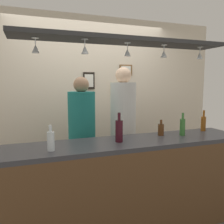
{
  "coord_description": "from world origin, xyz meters",
  "views": [
    {
      "loc": [
        -0.94,
        -2.5,
        1.57
      ],
      "look_at": [
        0.0,
        0.1,
        1.22
      ],
      "focal_mm": 37.2,
      "sensor_mm": 36.0,
      "label": 1
    }
  ],
  "objects_px": {
    "person_middle_teal_shirt": "(82,129)",
    "person_right_white_patterned_shirt": "(123,120)",
    "picture_frame_crest": "(89,81)",
    "bottle_beer_brown_stubby": "(161,129)",
    "bottle_soda_clear": "(51,141)",
    "bottle_wine_dark_red": "(119,130)",
    "bottle_beer_green_import": "(182,126)",
    "picture_frame_lower_pair": "(120,89)",
    "picture_frame_upper_small": "(126,70)",
    "bottle_beer_amber_tall": "(203,123)"
  },
  "relations": [
    {
      "from": "person_middle_teal_shirt",
      "to": "person_right_white_patterned_shirt",
      "type": "relative_size",
      "value": 0.93
    },
    {
      "from": "person_right_white_patterned_shirt",
      "to": "picture_frame_crest",
      "type": "distance_m",
      "value": 0.94
    },
    {
      "from": "person_middle_teal_shirt",
      "to": "bottle_beer_brown_stubby",
      "type": "relative_size",
      "value": 9.13
    },
    {
      "from": "person_right_white_patterned_shirt",
      "to": "bottle_soda_clear",
      "type": "bearing_deg",
      "value": -142.53
    },
    {
      "from": "bottle_beer_brown_stubby",
      "to": "bottle_soda_clear",
      "type": "xyz_separation_m",
      "value": [
        -1.24,
        -0.2,
        0.02
      ]
    },
    {
      "from": "person_middle_teal_shirt",
      "to": "bottle_wine_dark_red",
      "type": "distance_m",
      "value": 0.74
    },
    {
      "from": "bottle_wine_dark_red",
      "to": "picture_frame_crest",
      "type": "bearing_deg",
      "value": 88.01
    },
    {
      "from": "picture_frame_crest",
      "to": "bottle_soda_clear",
      "type": "bearing_deg",
      "value": -116.04
    },
    {
      "from": "bottle_beer_green_import",
      "to": "picture_frame_lower_pair",
      "type": "height_order",
      "value": "picture_frame_lower_pair"
    },
    {
      "from": "picture_frame_crest",
      "to": "bottle_wine_dark_red",
      "type": "bearing_deg",
      "value": -91.99
    },
    {
      "from": "person_right_white_patterned_shirt",
      "to": "bottle_beer_brown_stubby",
      "type": "distance_m",
      "value": 0.62
    },
    {
      "from": "bottle_wine_dark_red",
      "to": "picture_frame_crest",
      "type": "height_order",
      "value": "picture_frame_crest"
    },
    {
      "from": "bottle_soda_clear",
      "to": "picture_frame_upper_small",
      "type": "relative_size",
      "value": 1.05
    },
    {
      "from": "person_right_white_patterned_shirt",
      "to": "picture_frame_upper_small",
      "type": "relative_size",
      "value": 8.06
    },
    {
      "from": "person_right_white_patterned_shirt",
      "to": "picture_frame_lower_pair",
      "type": "distance_m",
      "value": 0.85
    },
    {
      "from": "bottle_soda_clear",
      "to": "bottle_beer_green_import",
      "type": "height_order",
      "value": "bottle_beer_green_import"
    },
    {
      "from": "bottle_beer_green_import",
      "to": "bottle_wine_dark_red",
      "type": "distance_m",
      "value": 0.79
    },
    {
      "from": "bottle_wine_dark_red",
      "to": "person_middle_teal_shirt",
      "type": "bearing_deg",
      "value": 108.56
    },
    {
      "from": "bottle_beer_brown_stubby",
      "to": "bottle_wine_dark_red",
      "type": "relative_size",
      "value": 0.6
    },
    {
      "from": "person_right_white_patterned_shirt",
      "to": "bottle_beer_green_import",
      "type": "bearing_deg",
      "value": -55.62
    },
    {
      "from": "picture_frame_upper_small",
      "to": "bottle_beer_brown_stubby",
      "type": "bearing_deg",
      "value": -95.08
    },
    {
      "from": "person_middle_teal_shirt",
      "to": "bottle_beer_brown_stubby",
      "type": "bearing_deg",
      "value": -36.22
    },
    {
      "from": "picture_frame_crest",
      "to": "picture_frame_lower_pair",
      "type": "relative_size",
      "value": 0.87
    },
    {
      "from": "person_right_white_patterned_shirt",
      "to": "bottle_beer_green_import",
      "type": "xyz_separation_m",
      "value": [
        0.46,
        -0.67,
        0.0
      ]
    },
    {
      "from": "picture_frame_crest",
      "to": "picture_frame_upper_small",
      "type": "height_order",
      "value": "picture_frame_upper_small"
    },
    {
      "from": "bottle_beer_amber_tall",
      "to": "bottle_soda_clear",
      "type": "height_order",
      "value": "bottle_beer_amber_tall"
    },
    {
      "from": "person_middle_teal_shirt",
      "to": "person_right_white_patterned_shirt",
      "type": "xyz_separation_m",
      "value": [
        0.56,
        0.0,
        0.08
      ]
    },
    {
      "from": "bottle_beer_brown_stubby",
      "to": "bottle_beer_green_import",
      "type": "relative_size",
      "value": 0.69
    },
    {
      "from": "bottle_wine_dark_red",
      "to": "picture_frame_upper_small",
      "type": "height_order",
      "value": "picture_frame_upper_small"
    },
    {
      "from": "person_middle_teal_shirt",
      "to": "bottle_wine_dark_red",
      "type": "bearing_deg",
      "value": -71.44
    },
    {
      "from": "bottle_beer_amber_tall",
      "to": "picture_frame_crest",
      "type": "bearing_deg",
      "value": 131.99
    },
    {
      "from": "person_middle_teal_shirt",
      "to": "bottle_soda_clear",
      "type": "distance_m",
      "value": 0.9
    },
    {
      "from": "bottle_wine_dark_red",
      "to": "bottle_beer_brown_stubby",
      "type": "bearing_deg",
      "value": 11.29
    },
    {
      "from": "bottle_beer_amber_tall",
      "to": "bottle_soda_clear",
      "type": "xyz_separation_m",
      "value": [
        -1.87,
        -0.23,
        -0.01
      ]
    },
    {
      "from": "bottle_beer_brown_stubby",
      "to": "bottle_soda_clear",
      "type": "distance_m",
      "value": 1.26
    },
    {
      "from": "bottle_soda_clear",
      "to": "bottle_wine_dark_red",
      "type": "height_order",
      "value": "bottle_wine_dark_red"
    },
    {
      "from": "person_right_white_patterned_shirt",
      "to": "picture_frame_crest",
      "type": "relative_size",
      "value": 6.82
    },
    {
      "from": "picture_frame_crest",
      "to": "person_middle_teal_shirt",
      "type": "bearing_deg",
      "value": -111.29
    },
    {
      "from": "bottle_soda_clear",
      "to": "picture_frame_upper_small",
      "type": "xyz_separation_m",
      "value": [
        1.36,
        1.5,
        0.71
      ]
    },
    {
      "from": "picture_frame_lower_pair",
      "to": "picture_frame_upper_small",
      "type": "bearing_deg",
      "value": 0.0
    },
    {
      "from": "person_middle_teal_shirt",
      "to": "picture_frame_upper_small",
      "type": "distance_m",
      "value": 1.4
    },
    {
      "from": "bottle_beer_amber_tall",
      "to": "picture_frame_crest",
      "type": "xyz_separation_m",
      "value": [
        -1.14,
        1.27,
        0.53
      ]
    },
    {
      "from": "picture_frame_crest",
      "to": "person_right_white_patterned_shirt",
      "type": "bearing_deg",
      "value": -68.63
    },
    {
      "from": "bottle_beer_amber_tall",
      "to": "picture_frame_lower_pair",
      "type": "height_order",
      "value": "picture_frame_lower_pair"
    },
    {
      "from": "picture_frame_upper_small",
      "to": "person_right_white_patterned_shirt",
      "type": "bearing_deg",
      "value": -115.48
    },
    {
      "from": "person_middle_teal_shirt",
      "to": "picture_frame_upper_small",
      "type": "relative_size",
      "value": 7.47
    },
    {
      "from": "bottle_beer_brown_stubby",
      "to": "picture_frame_lower_pair",
      "type": "relative_size",
      "value": 0.6
    },
    {
      "from": "bottle_beer_amber_tall",
      "to": "bottle_wine_dark_red",
      "type": "relative_size",
      "value": 0.87
    },
    {
      "from": "bottle_beer_green_import",
      "to": "picture_frame_upper_small",
      "type": "relative_size",
      "value": 1.18
    },
    {
      "from": "bottle_beer_green_import",
      "to": "bottle_wine_dark_red",
      "type": "xyz_separation_m",
      "value": [
        -0.79,
        -0.02,
        0.01
      ]
    }
  ]
}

